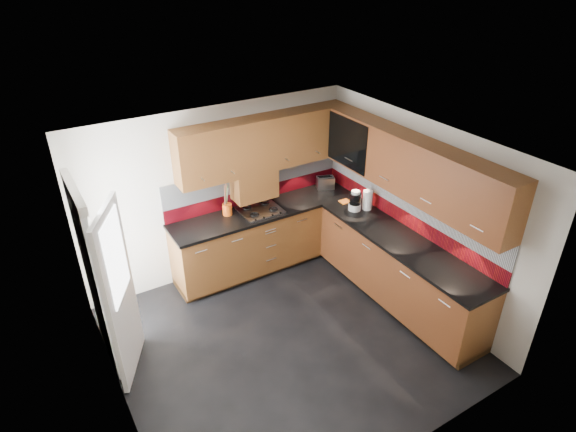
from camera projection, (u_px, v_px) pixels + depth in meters
room at (288, 233)px, 5.03m from camera, size 4.00×3.80×2.64m
base_cabinets at (327, 255)px, 6.56m from camera, size 2.70×3.20×0.95m
countertop at (329, 225)px, 6.31m from camera, size 2.72×3.22×0.04m
backsplash at (333, 195)px, 6.43m from camera, size 2.70×3.20×0.54m
upper_cabinets at (340, 155)px, 6.00m from camera, size 2.50×3.20×0.72m
extractor_hood at (254, 184)px, 6.55m from camera, size 0.60×0.33×0.40m
glass_cabinet at (356, 139)px, 6.41m from camera, size 0.32×0.80×0.66m
back_door at (105, 285)px, 5.00m from camera, size 0.42×1.19×2.04m
gas_hob at (260, 210)px, 6.59m from camera, size 0.55×0.49×0.04m
utensil_pot at (227, 208)px, 6.46m from camera, size 0.13×0.13×0.46m
toaster at (325, 183)px, 7.18m from camera, size 0.29×0.24×0.19m
food_processor at (355, 201)px, 6.57m from camera, size 0.17×0.17×0.29m
paper_towel at (368, 200)px, 6.58m from camera, size 0.14×0.14×0.27m
orange_cloth at (345, 202)px, 6.82m from camera, size 0.14×0.12×0.02m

